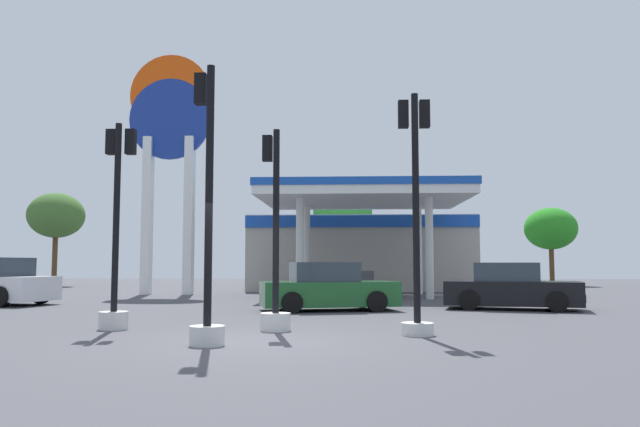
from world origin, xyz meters
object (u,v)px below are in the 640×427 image
at_px(traffic_signal_3, 207,250).
at_px(tree_2, 551,229).
at_px(traffic_signal_2, 275,270).
at_px(traffic_signal_0, 416,231).
at_px(tree_0, 56,216).
at_px(station_pole_sign, 170,142).
at_px(tree_1, 343,212).
at_px(car_0, 511,288).
at_px(traffic_signal_1, 116,250).
at_px(car_1, 328,289).

bearing_deg(traffic_signal_3, tree_2, 62.11).
relative_size(traffic_signal_2, tree_2, 0.86).
bearing_deg(traffic_signal_0, tree_0, 128.26).
distance_m(station_pole_sign, traffic_signal_2, 17.16).
height_order(traffic_signal_2, tree_0, tree_0).
xyz_separation_m(tree_0, tree_1, (18.26, 2.25, 0.34)).
distance_m(tree_0, tree_1, 18.40).
height_order(station_pole_sign, car_0, station_pole_sign).
xyz_separation_m(traffic_signal_1, traffic_signal_3, (2.61, -2.49, -0.05)).
bearing_deg(traffic_signal_3, traffic_signal_1, 136.33).
xyz_separation_m(traffic_signal_2, tree_2, (14.65, 27.04, 2.36)).
xyz_separation_m(car_1, traffic_signal_3, (-1.87, -7.93, 1.00)).
bearing_deg(tree_1, station_pole_sign, -122.71).
relative_size(car_1, tree_1, 0.65).
height_order(car_0, tree_2, tree_2).
distance_m(traffic_signal_1, tree_1, 27.48).
xyz_separation_m(car_0, traffic_signal_2, (-6.64, -6.30, 0.64)).
bearing_deg(car_0, tree_2, 68.90).
relative_size(car_1, tree_2, 0.87).
relative_size(car_1, traffic_signal_1, 0.96).
bearing_deg(car_1, tree_0, 133.20).
xyz_separation_m(car_1, tree_2, (13.70, 21.49, 2.99)).
distance_m(traffic_signal_3, tree_1, 29.64).
bearing_deg(traffic_signal_2, traffic_signal_1, 178.00).
xyz_separation_m(car_1, tree_0, (-18.06, 19.23, 3.79)).
xyz_separation_m(station_pole_sign, traffic_signal_0, (9.75, -15.32, -4.97)).
height_order(tree_1, tree_2, tree_1).
relative_size(car_0, tree_2, 0.87).
bearing_deg(traffic_signal_1, tree_0, 118.84).
bearing_deg(car_0, traffic_signal_1, -148.74).
xyz_separation_m(traffic_signal_1, tree_1, (4.68, 26.91, 3.08)).
relative_size(car_0, car_1, 1.00).
bearing_deg(tree_1, tree_0, -172.98).
height_order(traffic_signal_3, tree_2, tree_2).
xyz_separation_m(car_0, traffic_signal_0, (-3.68, -6.95, 1.44)).
bearing_deg(traffic_signal_2, car_1, 80.28).
bearing_deg(station_pole_sign, car_1, -49.64).
xyz_separation_m(traffic_signal_0, traffic_signal_3, (-3.87, -1.71, -0.43)).
distance_m(traffic_signal_1, traffic_signal_3, 3.61).
height_order(car_1, traffic_signal_3, traffic_signal_3).
relative_size(tree_0, tree_1, 0.88).
xyz_separation_m(car_1, traffic_signal_2, (-0.95, -5.56, 0.63)).
relative_size(traffic_signal_2, traffic_signal_3, 0.87).
bearing_deg(tree_0, traffic_signal_3, -59.19).
bearing_deg(car_1, tree_2, 57.48).
height_order(station_pole_sign, tree_1, station_pole_sign).
distance_m(station_pole_sign, tree_0, 14.69).
distance_m(traffic_signal_0, tree_2, 30.11).
distance_m(traffic_signal_1, tree_0, 28.28).
relative_size(traffic_signal_0, traffic_signal_3, 0.98).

